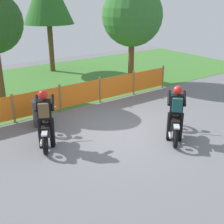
{
  "coord_description": "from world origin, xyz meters",
  "views": [
    {
      "loc": [
        -5.32,
        -6.54,
        4.09
      ],
      "look_at": [
        -0.66,
        -0.03,
        0.9
      ],
      "focal_mm": 47.41,
      "sensor_mm": 36.0,
      "label": 1
    }
  ],
  "objects": [
    {
      "name": "oil_drum",
      "position": [
        -1.94,
        2.19,
        0.44
      ],
      "size": [
        0.58,
        0.58,
        0.88
      ],
      "primitive_type": "cylinder",
      "color": "#2D2D33",
      "rests_on": "ground"
    },
    {
      "name": "motorcycle_lead",
      "position": [
        1.01,
        -0.96,
        0.47
      ],
      "size": [
        1.47,
        1.55,
        0.96
      ],
      "rotation": [
        0.0,
        0.0,
        0.81
      ],
      "color": "black",
      "rests_on": "ground"
    },
    {
      "name": "tree_near_right",
      "position": [
        3.81,
        4.6,
        3.16
      ],
      "size": [
        2.83,
        2.83,
        4.59
      ],
      "color": "brown",
      "rests_on": "ground"
    },
    {
      "name": "rider_lead",
      "position": [
        0.86,
        -1.12,
        0.95
      ],
      "size": [
        0.76,
        0.77,
        1.69
      ],
      "rotation": [
        0.0,
        0.0,
        0.81
      ],
      "color": "black",
      "rests_on": "ground"
    },
    {
      "name": "ground",
      "position": [
        0.0,
        0.0,
        -0.01
      ],
      "size": [
        24.0,
        24.0,
        0.02
      ],
      "primitive_type": "cube",
      "color": "slate"
    },
    {
      "name": "grass_verge",
      "position": [
        0.0,
        6.88,
        0.01
      ],
      "size": [
        24.0,
        7.86,
        0.01
      ],
      "primitive_type": "cube",
      "color": "#427A33",
      "rests_on": "ground"
    },
    {
      "name": "rider_trailing",
      "position": [
        -2.42,
        0.72,
        0.95
      ],
      "size": [
        0.7,
        0.79,
        1.69
      ],
      "rotation": [
        0.0,
        0.0,
        1.09
      ],
      "color": "black",
      "rests_on": "ground"
    },
    {
      "name": "barrier_fence",
      "position": [
        0.0,
        2.95,
        0.54
      ],
      "size": [
        8.83,
        0.08,
        1.05
      ],
      "color": "olive",
      "rests_on": "ground"
    },
    {
      "name": "motorcycle_trailing",
      "position": [
        -2.32,
        0.91,
        0.45
      ],
      "size": [
        1.04,
        1.79,
        0.93
      ],
      "rotation": [
        0.0,
        0.0,
        1.09
      ],
      "color": "black",
      "rests_on": "ground"
    }
  ]
}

